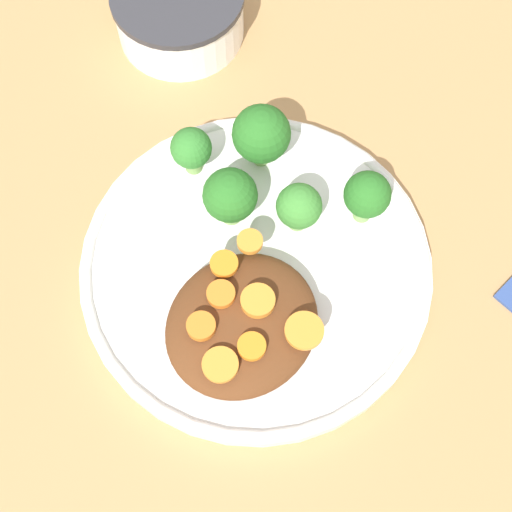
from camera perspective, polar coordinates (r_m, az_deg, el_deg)
The scene contains 17 objects.
ground_plane at distance 0.57m, azimuth -0.00°, elevation -1.29°, with size 4.00×4.00×0.00m, color tan.
plate at distance 0.56m, azimuth -0.00°, elevation -0.85°, with size 0.27×0.27×0.02m.
dip_bowl at distance 0.68m, azimuth -6.18°, elevation 18.96°, with size 0.12×0.12×0.05m.
stew_mound at distance 0.52m, azimuth -1.14°, elevation -5.47°, with size 0.11×0.12×0.03m, color #5B3319.
broccoli_floret_0 at distance 0.54m, azimuth -2.08°, elevation 4.79°, with size 0.04×0.04×0.06m.
broccoli_floret_1 at distance 0.54m, azimuth 3.56°, elevation 3.83°, with size 0.04×0.04×0.05m.
broccoli_floret_2 at distance 0.56m, azimuth 0.43°, elevation 9.69°, with size 0.05×0.05×0.06m.
broccoli_floret_3 at distance 0.57m, azimuth -5.20°, elevation 8.50°, with size 0.03×0.03×0.05m.
broccoli_floret_4 at distance 0.55m, azimuth 8.87°, elevation 4.79°, with size 0.04×0.04×0.05m.
carrot_slice_0 at distance 0.50m, azimuth -4.41°, elevation -5.61°, with size 0.02×0.02×0.01m, color orange.
carrot_slice_1 at distance 0.51m, azimuth 0.15°, elevation -3.59°, with size 0.03×0.03×0.01m, color orange.
carrot_slice_2 at distance 0.50m, azimuth -0.34°, elevation -7.24°, with size 0.02×0.02×0.01m, color orange.
carrot_slice_3 at distance 0.50m, azimuth 3.88°, elevation -5.97°, with size 0.03×0.03×0.00m, color orange.
carrot_slice_4 at distance 0.52m, azimuth -0.70°, elevation 0.96°, with size 0.02×0.02×0.01m, color orange.
carrot_slice_5 at distance 0.52m, azimuth -2.57°, elevation -0.62°, with size 0.02×0.02×0.00m, color orange.
carrot_slice_6 at distance 0.49m, azimuth -2.88°, elevation -8.67°, with size 0.03×0.03×0.00m, color orange.
carrot_slice_7 at distance 0.51m, azimuth -2.82°, elevation -3.06°, with size 0.02×0.02×0.01m, color orange.
Camera 1 is at (-0.15, 0.16, 0.53)m, focal length 50.00 mm.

